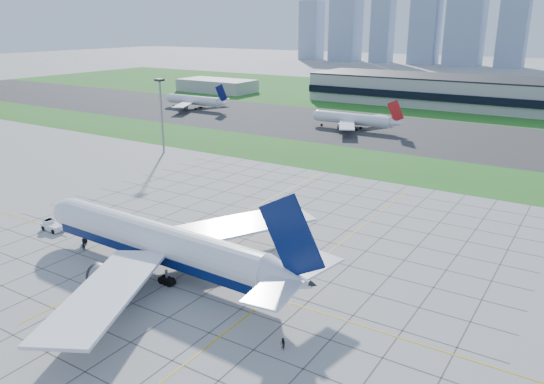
# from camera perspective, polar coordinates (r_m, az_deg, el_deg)

# --- Properties ---
(ground) EXTENTS (1400.00, 1400.00, 0.00)m
(ground) POSITION_cam_1_polar(r_m,az_deg,el_deg) (101.63, -8.14, -8.01)
(ground) COLOR #9B9B96
(ground) RESTS_ON ground
(grass_median) EXTENTS (700.00, 35.00, 0.04)m
(grass_median) POSITION_cam_1_polar(r_m,az_deg,el_deg) (175.45, 11.23, 2.97)
(grass_median) COLOR #26631C
(grass_median) RESTS_ON ground
(asphalt_taxiway) EXTENTS (700.00, 75.00, 0.04)m
(asphalt_taxiway) POSITION_cam_1_polar(r_m,az_deg,el_deg) (226.41, 16.43, 5.91)
(asphalt_taxiway) COLOR #383838
(asphalt_taxiway) RESTS_ON ground
(grass_far) EXTENTS (700.00, 145.00, 0.04)m
(grass_far) POSITION_cam_1_polar(r_m,az_deg,el_deg) (332.21, 21.98, 8.95)
(grass_far) COLOR #26631C
(grass_far) RESTS_ON ground
(apron_markings) EXTENTS (120.00, 130.00, 0.03)m
(apron_markings) POSITION_cam_1_polar(r_m,az_deg,el_deg) (109.18, -4.18, -5.97)
(apron_markings) COLOR #474744
(apron_markings) RESTS_ON ground
(service_block) EXTENTS (50.00, 25.00, 8.00)m
(service_block) POSITION_cam_1_polar(r_m,az_deg,el_deg) (357.68, -5.94, 11.32)
(service_block) COLOR #B7B7B2
(service_block) RESTS_ON ground
(light_mast) EXTENTS (2.50, 2.50, 25.60)m
(light_mast) POSITION_cam_1_polar(r_m,az_deg,el_deg) (188.97, -11.85, 8.99)
(light_mast) COLOR gray
(light_mast) RESTS_ON ground
(city_skyline) EXTENTS (523.00, 32.40, 160.00)m
(city_skyline) POSITION_cam_1_polar(r_m,az_deg,el_deg) (592.92, 27.13, 17.45)
(city_skyline) COLOR #90A1BD
(city_skyline) RESTS_ON ground
(airliner) EXTENTS (64.44, 65.26, 20.28)m
(airliner) POSITION_cam_1_polar(r_m,az_deg,el_deg) (99.33, -12.01, -5.36)
(airliner) COLOR white
(airliner) RESTS_ON ground
(pushback_tug) EXTENTS (8.01, 2.95, 2.22)m
(pushback_tug) POSITION_cam_1_polar(r_m,az_deg,el_deg) (127.06, -22.58, -3.39)
(pushback_tug) COLOR white
(pushback_tug) RESTS_ON ground
(crew_near) EXTENTS (0.71, 0.81, 1.86)m
(crew_near) POSITION_cam_1_polar(r_m,az_deg,el_deg) (113.78, -19.60, -5.51)
(crew_near) COLOR black
(crew_near) RESTS_ON ground
(crew_far) EXTENTS (1.06, 1.01, 1.72)m
(crew_far) POSITION_cam_1_polar(r_m,az_deg,el_deg) (77.48, 1.17, -16.00)
(crew_far) COLOR black
(crew_far) RESTS_ON ground
(distant_jet_0) EXTENTS (38.71, 42.66, 14.08)m
(distant_jet_0) POSITION_cam_1_polar(r_m,az_deg,el_deg) (286.88, -8.30, 9.73)
(distant_jet_0) COLOR white
(distant_jet_0) RESTS_ON ground
(distant_jet_1) EXTENTS (39.07, 42.66, 14.08)m
(distant_jet_1) POSITION_cam_1_polar(r_m,az_deg,el_deg) (230.77, 8.82, 7.76)
(distant_jet_1) COLOR white
(distant_jet_1) RESTS_ON ground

